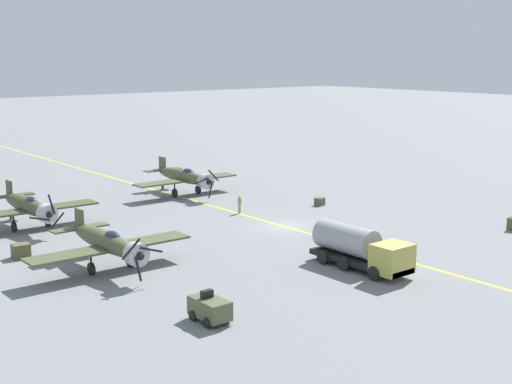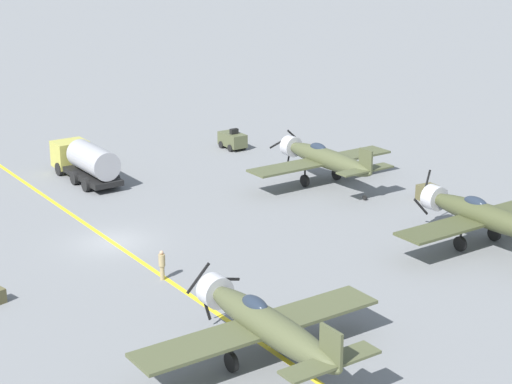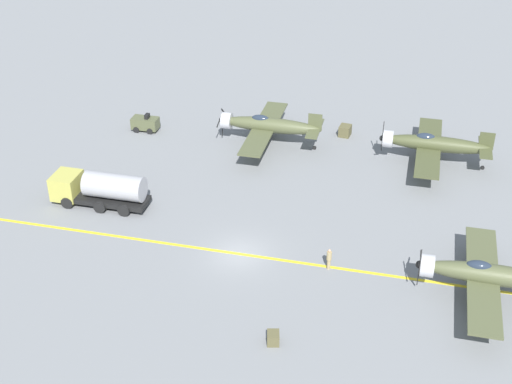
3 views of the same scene
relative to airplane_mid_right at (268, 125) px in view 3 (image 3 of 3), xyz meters
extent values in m
plane|color=slate|center=(-18.10, -2.03, -2.01)|extent=(400.00, 400.00, 0.00)
cube|color=yellow|center=(-18.10, -2.03, -2.01)|extent=(0.30, 160.00, 0.01)
ellipsoid|color=#4E5334|center=(0.00, -0.41, 0.04)|extent=(1.50, 9.50, 1.42)
cylinder|color=#B7B7BC|center=(0.00, 4.04, 0.04)|extent=(1.58, 0.90, 1.58)
ellipsoid|color=#232D3D|center=(0.00, 0.73, 0.60)|extent=(0.80, 1.70, 0.76)
cube|color=#4E5334|center=(0.00, 0.35, -0.30)|extent=(12.00, 2.10, 0.16)
cube|color=#4E5334|center=(0.00, -4.50, 0.19)|extent=(4.40, 1.10, 0.12)
cube|color=#4E5334|center=(0.00, -4.50, 0.84)|extent=(0.14, 1.30, 1.60)
sphere|color=black|center=(0.00, 4.54, 0.04)|extent=(0.56, 0.56, 0.56)
cube|color=black|center=(0.17, 4.54, -0.82)|extent=(0.49, 0.06, 1.74)
cube|color=black|center=(0.66, 4.54, 0.62)|extent=(1.40, 0.06, 1.26)
cube|color=black|center=(-0.83, 4.54, 0.32)|extent=(1.70, 0.06, 0.69)
cylinder|color=black|center=(-1.50, 0.35, -0.93)|extent=(0.14, 0.14, 1.26)
cylinder|color=black|center=(-1.50, 0.35, -1.56)|extent=(0.22, 0.90, 0.90)
cylinder|color=black|center=(1.50, 0.35, -0.93)|extent=(0.14, 0.14, 1.26)
cylinder|color=black|center=(1.50, 0.35, -1.56)|extent=(0.22, 0.90, 0.90)
cylinder|color=black|center=(0.00, -4.56, -1.83)|extent=(0.12, 0.36, 0.36)
ellipsoid|color=#4F5435|center=(-19.12, -19.96, 0.04)|extent=(1.50, 9.50, 1.42)
cylinder|color=#B7B7BC|center=(-19.12, -15.51, 0.04)|extent=(1.58, 0.90, 1.58)
ellipsoid|color=#232D3D|center=(-19.12, -18.82, 0.60)|extent=(0.80, 1.70, 0.76)
cube|color=#4F5435|center=(-19.12, -19.20, -0.30)|extent=(12.00, 2.10, 0.16)
sphere|color=black|center=(-19.12, -15.01, 0.04)|extent=(0.56, 0.56, 0.56)
cube|color=black|center=(-19.74, -15.01, 0.66)|extent=(1.33, 0.06, 1.35)
cube|color=black|center=(-19.36, -15.01, -0.80)|extent=(0.60, 0.06, 1.72)
cube|color=black|center=(-18.28, -15.01, 0.26)|extent=(1.73, 0.06, 0.57)
cylinder|color=black|center=(-20.62, -19.20, -0.93)|extent=(0.14, 0.14, 1.26)
cylinder|color=black|center=(-20.62, -19.20, -1.56)|extent=(0.22, 0.90, 0.90)
cylinder|color=black|center=(-17.62, -19.20, -0.93)|extent=(0.14, 0.14, 1.26)
cylinder|color=black|center=(-17.62, -19.20, -1.56)|extent=(0.22, 0.90, 0.90)
ellipsoid|color=#454B2C|center=(-0.28, -15.76, 0.04)|extent=(1.50, 9.50, 1.42)
cylinder|color=#B7B7BC|center=(-0.28, -11.31, 0.04)|extent=(1.58, 0.90, 1.58)
ellipsoid|color=#232D3D|center=(-0.28, -14.62, 0.60)|extent=(0.80, 1.70, 0.76)
cube|color=#454B2C|center=(-0.28, -15.00, -0.30)|extent=(12.00, 2.10, 0.16)
cube|color=#454B2C|center=(-0.28, -19.85, 0.19)|extent=(4.40, 1.10, 0.12)
cube|color=#454B2C|center=(-0.28, -19.85, 0.84)|extent=(0.14, 1.30, 1.60)
sphere|color=black|center=(-0.28, -10.81, 0.04)|extent=(0.56, 0.56, 0.56)
cube|color=black|center=(-0.50, -10.81, 0.88)|extent=(0.58, 0.06, 1.73)
cube|color=black|center=(-0.90, -10.81, -0.58)|extent=(1.34, 0.06, 1.33)
cube|color=black|center=(0.57, -10.81, -0.19)|extent=(1.73, 0.06, 0.59)
cylinder|color=black|center=(-1.78, -15.00, -0.93)|extent=(0.14, 0.14, 1.26)
cylinder|color=black|center=(-1.78, -15.00, -1.56)|extent=(0.22, 0.90, 0.90)
cylinder|color=black|center=(1.22, -15.00, -0.93)|extent=(0.14, 0.14, 1.26)
cylinder|color=black|center=(1.22, -15.00, -1.56)|extent=(0.22, 0.90, 0.90)
cylinder|color=black|center=(-0.28, -19.91, -1.83)|extent=(0.12, 0.36, 0.36)
cube|color=black|center=(-14.04, 10.85, -1.39)|extent=(2.25, 8.00, 0.40)
cube|color=#B2AD4C|center=(-14.04, 13.81, -0.59)|extent=(2.50, 2.08, 2.00)
cylinder|color=#9E9EA3|center=(-14.04, 9.53, -0.09)|extent=(2.10, 4.96, 2.10)
cylinder|color=black|center=(-15.22, 13.33, -1.51)|extent=(0.30, 1.00, 1.00)
cylinder|color=black|center=(-12.85, 13.33, -1.51)|extent=(0.30, 1.00, 1.00)
cylinder|color=black|center=(-15.22, 10.45, -1.51)|extent=(0.30, 1.00, 1.00)
cylinder|color=black|center=(-12.85, 10.45, -1.51)|extent=(0.30, 1.00, 1.00)
cylinder|color=black|center=(-15.22, 8.37, -1.51)|extent=(0.30, 1.00, 1.00)
cylinder|color=black|center=(-12.85, 8.37, -1.51)|extent=(0.30, 1.00, 1.00)
cube|color=#515638|center=(0.09, 12.52, -1.21)|extent=(1.40, 2.60, 1.10)
cube|color=black|center=(0.09, 12.26, -0.44)|extent=(0.70, 0.36, 0.44)
cylinder|color=black|center=(-0.60, 13.23, -1.71)|extent=(0.20, 0.60, 0.60)
cylinder|color=black|center=(0.78, 13.23, -1.71)|extent=(0.20, 0.60, 0.60)
cylinder|color=black|center=(-0.60, 11.80, -1.71)|extent=(0.20, 0.60, 0.60)
cylinder|color=black|center=(0.78, 11.80, -1.71)|extent=(0.20, 0.60, 0.60)
cylinder|color=tan|center=(-18.31, -8.73, -1.61)|extent=(0.25, 0.25, 0.80)
cylinder|color=tan|center=(-18.31, -8.73, -0.87)|extent=(0.37, 0.37, 0.67)
sphere|color=tan|center=(-18.31, -8.73, -0.43)|extent=(0.22, 0.22, 0.22)
cube|color=brown|center=(-26.80, -6.55, -1.63)|extent=(1.07, 0.96, 0.77)
cube|color=brown|center=(3.67, -6.94, -1.48)|extent=(1.39, 1.21, 1.06)
camera|label=1|loc=(22.10, 44.17, 13.00)|focal=50.00mm
camera|label=2|loc=(-38.46, -46.96, 16.69)|focal=60.00mm
camera|label=3|loc=(-59.72, -13.55, 28.91)|focal=50.00mm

